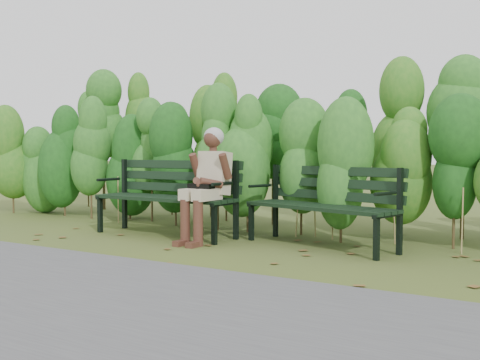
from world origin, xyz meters
The scene contains 7 objects.
ground centered at (0.00, 0.00, 0.00)m, with size 80.00×80.00×0.00m, color #475527.
footpath centered at (0.00, -2.20, 0.01)m, with size 60.00×2.50×0.01m, color #474749.
hedge_band centered at (0.00, 1.86, 1.26)m, with size 11.04×1.67×2.42m.
leaf_litter centered at (0.14, -0.19, 0.00)m, with size 4.86×2.02×0.01m.
bench_left centered at (-1.19, 0.58, 0.57)m, with size 1.95×0.68×0.97m.
bench_right centered at (0.86, 0.80, 0.54)m, with size 1.91×1.04×0.91m.
seated_woman centered at (-0.46, 0.37, 0.77)m, with size 0.53×0.78×1.36m.
Camera 1 is at (3.27, -5.13, 1.08)m, focal length 42.00 mm.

